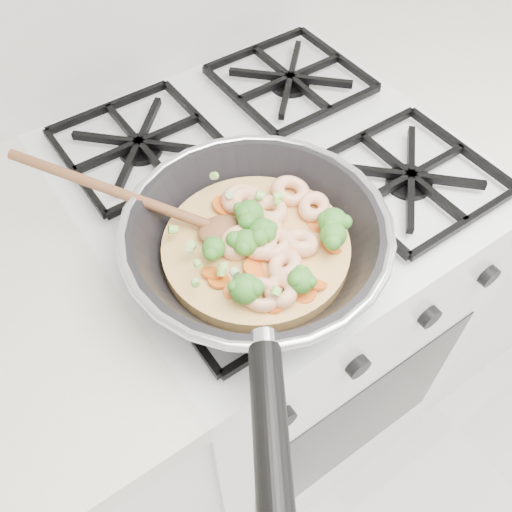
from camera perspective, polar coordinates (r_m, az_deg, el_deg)
stove at (r=1.23m, az=1.11°, el=-6.01°), size 0.60×0.60×0.92m
counter_right at (r=1.68m, az=24.16°, el=7.84°), size 1.00×0.60×0.90m
skillet at (r=0.71m, az=0.11°, el=1.29°), size 0.38×0.57×0.10m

